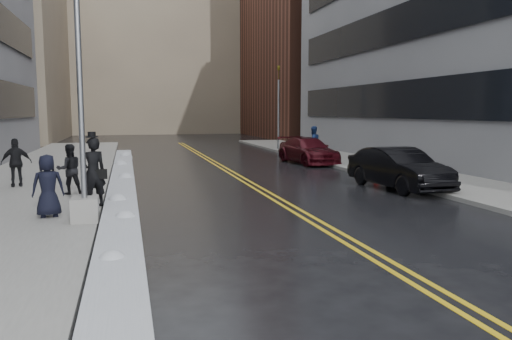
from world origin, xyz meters
TOP-DOWN VIEW (x-y plane):
  - ground at (0.00, 0.00)m, footprint 160.00×160.00m
  - sidewalk_west at (-5.75, 10.00)m, footprint 5.50×50.00m
  - sidewalk_east at (10.00, 10.00)m, footprint 4.00×50.00m
  - lane_line_left at (2.35, 10.00)m, footprint 0.12×50.00m
  - lane_line_right at (2.65, 10.00)m, footprint 0.12×50.00m
  - snow_ridge at (-2.45, 8.00)m, footprint 0.90×30.00m
  - building_east_far at (19.00, 42.00)m, footprint 14.00×20.00m
  - building_far at (2.00, 60.00)m, footprint 36.00×16.00m
  - lamppost at (-3.30, 2.00)m, footprint 0.65×0.65m
  - fire_hydrant at (9.00, 10.00)m, footprint 0.26×0.26m
  - traffic_signal at (8.50, 24.00)m, footprint 0.16×0.20m
  - pedestrian_fedora at (-3.20, 3.97)m, footprint 0.86×0.73m
  - pedestrian_b at (-4.11, 6.50)m, footprint 0.95×0.83m
  - pedestrian_c at (-4.26, 2.82)m, footprint 0.88×0.65m
  - pedestrian_d at (-6.16, 8.74)m, footprint 1.11×0.67m
  - pedestrian_east at (8.20, 16.15)m, footprint 1.05×0.90m
  - car_black at (7.50, 5.54)m, footprint 2.04×4.83m
  - car_maroon at (7.50, 15.11)m, footprint 2.50×5.12m

SIDE VIEW (x-z plane):
  - ground at x=0.00m, z-range 0.00..0.00m
  - lane_line_left at x=2.35m, z-range 0.00..0.01m
  - lane_line_right at x=2.65m, z-range 0.00..0.01m
  - sidewalk_west at x=-5.75m, z-range 0.00..0.15m
  - sidewalk_east at x=10.00m, z-range 0.00..0.15m
  - snow_ridge at x=-2.45m, z-range 0.00..0.34m
  - fire_hydrant at x=9.00m, z-range 0.18..0.91m
  - car_maroon at x=7.50m, z-range 0.00..1.43m
  - car_black at x=7.50m, z-range 0.00..1.55m
  - pedestrian_c at x=-4.26m, z-range 0.15..1.79m
  - pedestrian_b at x=-4.11m, z-range 0.15..1.81m
  - pedestrian_d at x=-6.16m, z-range 0.15..1.91m
  - pedestrian_east at x=8.20m, z-range 0.15..2.03m
  - pedestrian_fedora at x=-3.20m, z-range 0.15..2.15m
  - lamppost at x=-3.30m, z-range -1.28..6.35m
  - traffic_signal at x=8.50m, z-range 0.40..6.40m
  - building_far at x=2.00m, z-range 0.00..22.00m
  - building_east_far at x=19.00m, z-range 0.00..28.00m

